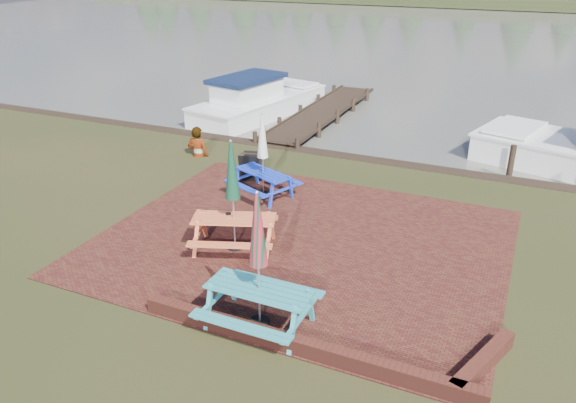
# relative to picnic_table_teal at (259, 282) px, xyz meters

# --- Properties ---
(ground) EXTENTS (120.00, 120.00, 0.00)m
(ground) POSITION_rel_picnic_table_teal_xyz_m (-0.54, 2.19, -0.91)
(ground) COLOR black
(ground) RESTS_ON ground
(paving) EXTENTS (9.00, 7.50, 0.02)m
(paving) POSITION_rel_picnic_table_teal_xyz_m (-0.54, 3.19, -0.90)
(paving) COLOR #3D1513
(paving) RESTS_ON ground
(brick_wall) EXTENTS (6.21, 1.79, 0.30)m
(brick_wall) POSITION_rel_picnic_table_teal_xyz_m (1.60, -0.22, -0.76)
(brick_wall) COLOR #4C1E16
(brick_wall) RESTS_ON ground
(water) EXTENTS (120.00, 60.00, 0.02)m
(water) POSITION_rel_picnic_table_teal_xyz_m (-0.54, 39.19, -0.91)
(water) COLOR #4D4A42
(water) RESTS_ON ground
(picnic_table_teal) EXTENTS (1.87, 1.66, 2.59)m
(picnic_table_teal) POSITION_rel_picnic_table_teal_xyz_m (0.00, 0.00, 0.00)
(picnic_table_teal) COLOR teal
(picnic_table_teal) RESTS_ON ground
(picnic_table_red) EXTENTS (2.27, 2.15, 2.53)m
(picnic_table_red) POSITION_rel_picnic_table_teal_xyz_m (-1.79, 2.30, -0.02)
(picnic_table_red) COLOR #CE5C34
(picnic_table_red) RESTS_ON ground
(picnic_table_blue) EXTENTS (2.08, 1.99, 2.29)m
(picnic_table_blue) POSITION_rel_picnic_table_teal_xyz_m (-2.53, 5.20, -0.10)
(picnic_table_blue) COLOR #1833B4
(picnic_table_blue) RESTS_ON ground
(chalkboard) EXTENTS (0.56, 0.62, 0.85)m
(chalkboard) POSITION_rel_picnic_table_teal_xyz_m (-3.34, 6.01, -0.47)
(chalkboard) COLOR black
(chalkboard) RESTS_ON ground
(jetty) EXTENTS (1.76, 9.08, 1.00)m
(jetty) POSITION_rel_picnic_table_teal_xyz_m (-4.04, 13.47, -0.79)
(jetty) COLOR black
(jetty) RESTS_ON ground
(boat_jetty) EXTENTS (3.55, 6.96, 1.92)m
(boat_jetty) POSITION_rel_picnic_table_teal_xyz_m (-6.65, 12.94, -0.53)
(boat_jetty) COLOR silver
(boat_jetty) RESTS_ON ground
(person) EXTENTS (0.76, 0.55, 1.96)m
(person) POSITION_rel_picnic_table_teal_xyz_m (-5.90, 7.22, 0.07)
(person) COLOR gray
(person) RESTS_ON ground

